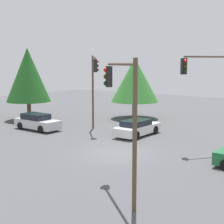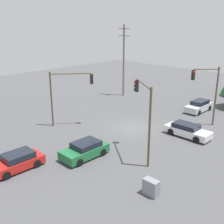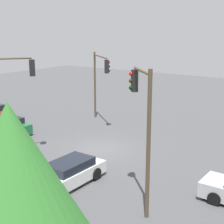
{
  "view_description": "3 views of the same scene",
  "coord_description": "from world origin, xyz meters",
  "px_view_note": "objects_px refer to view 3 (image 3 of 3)",
  "views": [
    {
      "loc": [
        -17.7,
        -13.02,
        5.85
      ],
      "look_at": [
        -3.15,
        -1.92,
        3.25
      ],
      "focal_mm": 55.0,
      "sensor_mm": 36.0,
      "label": 1
    },
    {
      "loc": [
        18.52,
        -22.03,
        11.15
      ],
      "look_at": [
        -0.51,
        -2.79,
        2.35
      ],
      "focal_mm": 45.0,
      "sensor_mm": 36.0,
      "label": 2
    },
    {
      "loc": [
        17.69,
        13.74,
        8.08
      ],
      "look_at": [
        -1.98,
        -0.41,
        2.19
      ],
      "focal_mm": 55.0,
      "sensor_mm": 36.0,
      "label": 3
    }
  ],
  "objects_px": {
    "sedan_green": "(6,126)",
    "traffic_signal_cross": "(142,114)",
    "traffic_signal_aux": "(100,75)",
    "sedan_white": "(68,174)"
  },
  "relations": [
    {
      "from": "traffic_signal_cross",
      "to": "traffic_signal_aux",
      "type": "distance_m",
      "value": 15.03
    },
    {
      "from": "traffic_signal_cross",
      "to": "traffic_signal_aux",
      "type": "bearing_deg",
      "value": -0.3
    },
    {
      "from": "traffic_signal_cross",
      "to": "traffic_signal_aux",
      "type": "height_order",
      "value": "traffic_signal_cross"
    },
    {
      "from": "sedan_green",
      "to": "sedan_white",
      "type": "bearing_deg",
      "value": -110.76
    },
    {
      "from": "sedan_green",
      "to": "sedan_white",
      "type": "distance_m",
      "value": 10.91
    },
    {
      "from": "sedan_green",
      "to": "sedan_white",
      "type": "relative_size",
      "value": 0.9
    },
    {
      "from": "traffic_signal_cross",
      "to": "traffic_signal_aux",
      "type": "xyz_separation_m",
      "value": [
        -10.63,
        -10.63,
        -0.19
      ]
    },
    {
      "from": "traffic_signal_aux",
      "to": "sedan_white",
      "type": "bearing_deg",
      "value": -21.01
    },
    {
      "from": "sedan_green",
      "to": "traffic_signal_aux",
      "type": "relative_size",
      "value": 0.69
    },
    {
      "from": "sedan_green",
      "to": "traffic_signal_cross",
      "type": "relative_size",
      "value": 0.64
    }
  ]
}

